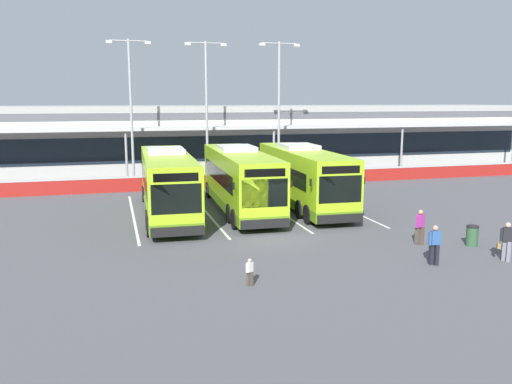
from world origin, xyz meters
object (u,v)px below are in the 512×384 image
at_px(coach_bus_left_centre, 240,181).
at_px(pedestrian_with_handbag, 506,241).
at_px(pedestrian_near_bin, 420,226).
at_px(coach_bus_centre, 303,178).
at_px(lamp_post_east, 279,103).
at_px(litter_bin, 472,236).
at_px(pedestrian_in_dark_coat, 435,244).
at_px(lamp_post_centre, 207,103).
at_px(pedestrian_child, 250,271).
at_px(coach_bus_leftmost, 168,185).
at_px(lamp_post_west, 131,103).

bearing_deg(coach_bus_left_centre, pedestrian_with_handbag, -57.82).
height_order(coach_bus_left_centre, pedestrian_near_bin, coach_bus_left_centre).
height_order(coach_bus_centre, lamp_post_east, lamp_post_east).
xyz_separation_m(coach_bus_left_centre, litter_bin, (8.26, -10.47, -1.32)).
bearing_deg(coach_bus_left_centre, pedestrian_in_dark_coat, -68.38).
xyz_separation_m(pedestrian_in_dark_coat, lamp_post_centre, (-4.88, 23.72, 5.42)).
height_order(lamp_post_centre, litter_bin, lamp_post_centre).
distance_m(pedestrian_child, litter_bin, 11.29).
relative_size(coach_bus_left_centre, litter_bin, 13.15).
height_order(coach_bus_centre, pedestrian_with_handbag, coach_bus_centre).
relative_size(coach_bus_leftmost, lamp_post_east, 1.11).
relative_size(pedestrian_in_dark_coat, litter_bin, 1.74).
relative_size(coach_bus_centre, pedestrian_near_bin, 7.55).
distance_m(pedestrian_in_dark_coat, lamp_post_centre, 24.82).
relative_size(pedestrian_in_dark_coat, lamp_post_east, 0.15).
height_order(pedestrian_with_handbag, lamp_post_centre, lamp_post_centre).
height_order(pedestrian_child, lamp_post_centre, lamp_post_centre).
bearing_deg(pedestrian_child, coach_bus_left_centre, 77.87).
height_order(pedestrian_in_dark_coat, lamp_post_west, lamp_post_west).
height_order(coach_bus_centre, pedestrian_in_dark_coat, coach_bus_centre).
distance_m(coach_bus_leftmost, pedestrian_near_bin, 13.95).
bearing_deg(coach_bus_left_centre, lamp_post_centre, 89.69).
height_order(pedestrian_with_handbag, pedestrian_child, pedestrian_with_handbag).
bearing_deg(coach_bus_centre, coach_bus_left_centre, -178.93).
bearing_deg(litter_bin, lamp_post_centre, 110.68).
bearing_deg(pedestrian_child, pedestrian_near_bin, 19.89).
bearing_deg(pedestrian_with_handbag, lamp_post_centre, 108.39).
relative_size(coach_bus_left_centre, pedestrian_with_handbag, 7.55).
bearing_deg(lamp_post_west, lamp_post_centre, -0.10).
bearing_deg(pedestrian_near_bin, coach_bus_left_centre, 122.01).
distance_m(pedestrian_in_dark_coat, litter_bin, 3.89).
distance_m(pedestrian_child, lamp_post_west, 24.99).
relative_size(coach_bus_left_centre, pedestrian_in_dark_coat, 7.55).
bearing_deg(coach_bus_leftmost, lamp_post_east, 46.42).
relative_size(coach_bus_centre, lamp_post_west, 1.11).
relative_size(pedestrian_child, pedestrian_near_bin, 0.62).
distance_m(pedestrian_child, lamp_post_centre, 24.97).
height_order(pedestrian_child, litter_bin, pedestrian_child).
relative_size(pedestrian_child, lamp_post_east, 0.09).
bearing_deg(lamp_post_east, litter_bin, -82.75).
bearing_deg(lamp_post_centre, pedestrian_with_handbag, -71.61).
distance_m(pedestrian_in_dark_coat, lamp_post_west, 26.58).
xyz_separation_m(coach_bus_leftmost, pedestrian_child, (1.55, -12.48, -1.24)).
height_order(pedestrian_with_handbag, pedestrian_near_bin, same).
bearing_deg(coach_bus_leftmost, pedestrian_near_bin, -41.82).
xyz_separation_m(pedestrian_child, lamp_post_west, (-2.96, 24.14, 5.75)).
xyz_separation_m(coach_bus_centre, pedestrian_child, (-6.78, -12.96, -1.24)).
relative_size(lamp_post_west, lamp_post_east, 1.00).
height_order(coach_bus_leftmost, litter_bin, coach_bus_leftmost).
bearing_deg(pedestrian_with_handbag, pedestrian_child, -179.61).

